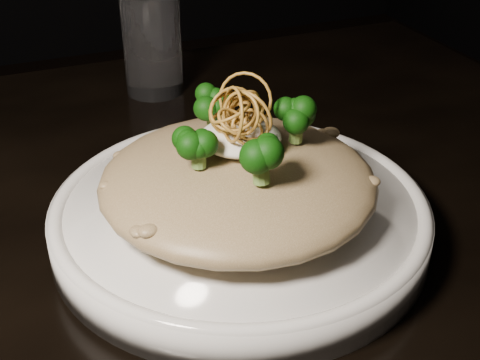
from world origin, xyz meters
The scene contains 7 objects.
table centered at (0.00, 0.00, 0.67)m, with size 1.10×0.80×0.75m.
plate centered at (0.09, -0.06, 0.77)m, with size 0.32×0.32×0.03m, color silver.
risotto centered at (0.08, -0.06, 0.81)m, with size 0.23×0.23×0.05m, color brown.
broccoli centered at (0.09, -0.06, 0.86)m, with size 0.14×0.14×0.05m, color black, non-canonical shape.
cheese centered at (0.09, -0.05, 0.84)m, with size 0.07×0.07×0.02m, color white.
shallots centered at (0.08, -0.06, 0.87)m, with size 0.06×0.06×0.04m, color #8A5D1D, non-canonical shape.
drinking_glass centered at (0.11, 0.27, 0.81)m, with size 0.07×0.07×0.13m, color white.
Camera 1 is at (-0.09, -0.49, 1.09)m, focal length 50.00 mm.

